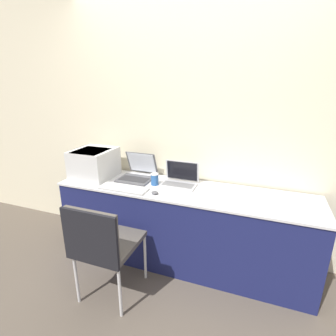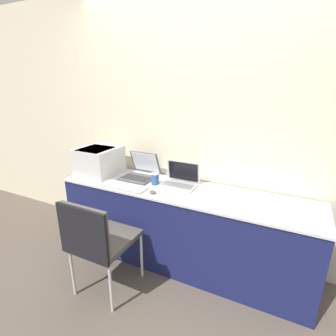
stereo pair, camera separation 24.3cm
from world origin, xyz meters
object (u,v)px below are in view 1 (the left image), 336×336
(printer, at_px, (94,162))
(coffee_cup, at_px, (155,179))
(laptop_left, at_px, (137,173))
(laptop_right, at_px, (180,180))
(external_keyboard, at_px, (123,188))
(chair, at_px, (102,241))
(mouse, at_px, (155,193))

(printer, xyz_separation_m, coffee_cup, (0.66, 0.02, -0.10))
(laptop_left, height_order, laptop_right, laptop_left)
(laptop_right, xyz_separation_m, external_keyboard, (-0.45, -0.30, -0.04))
(printer, distance_m, laptop_left, 0.46)
(external_keyboard, bearing_deg, printer, 156.46)
(chair, bearing_deg, external_keyboard, 99.37)
(printer, relative_size, coffee_cup, 3.71)
(coffee_cup, height_order, chair, coffee_cup)
(external_keyboard, xyz_separation_m, mouse, (0.31, 0.00, 0.00))
(chair, bearing_deg, laptop_right, 65.56)
(printer, bearing_deg, coffee_cup, 1.43)
(printer, height_order, coffee_cup, printer)
(coffee_cup, bearing_deg, external_keyboard, -137.03)
(mouse, bearing_deg, external_keyboard, -179.46)
(external_keyboard, xyz_separation_m, chair, (0.08, -0.50, -0.23))
(laptop_right, bearing_deg, coffee_cup, -158.34)
(external_keyboard, height_order, coffee_cup, coffee_cup)
(laptop_right, bearing_deg, chair, -114.44)
(laptop_right, bearing_deg, mouse, -114.44)
(printer, distance_m, external_keyboard, 0.50)
(laptop_left, height_order, external_keyboard, laptop_left)
(printer, relative_size, chair, 0.48)
(printer, distance_m, coffee_cup, 0.67)
(coffee_cup, bearing_deg, chair, -101.18)
(mouse, distance_m, chair, 0.60)
(external_keyboard, relative_size, mouse, 7.33)
(coffee_cup, relative_size, mouse, 1.82)
(laptop_left, xyz_separation_m, laptop_right, (0.46, -0.01, -0.01))
(printer, relative_size, laptop_left, 1.19)
(printer, relative_size, mouse, 6.74)
(external_keyboard, bearing_deg, mouse, 0.54)
(laptop_left, distance_m, coffee_cup, 0.26)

